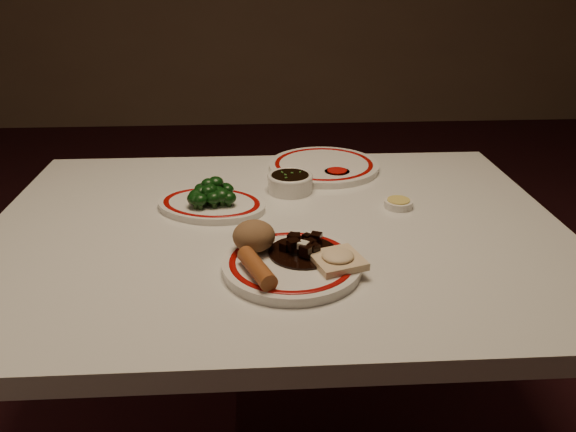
# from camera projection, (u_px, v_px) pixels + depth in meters

# --- Properties ---
(dining_table) EXTENTS (1.20, 0.90, 0.75)m
(dining_table) POSITION_uv_depth(u_px,v_px,m) (277.00, 263.00, 1.21)
(dining_table) COLOR silver
(dining_table) RESTS_ON ground
(main_plate) EXTENTS (0.27, 0.27, 0.02)m
(main_plate) POSITION_uv_depth(u_px,v_px,m) (292.00, 264.00, 1.00)
(main_plate) COLOR white
(main_plate) RESTS_ON dining_table
(rice_mound) EXTENTS (0.08, 0.08, 0.06)m
(rice_mound) POSITION_uv_depth(u_px,v_px,m) (254.00, 236.00, 1.02)
(rice_mound) COLOR #896140
(rice_mound) RESTS_ON main_plate
(spring_roll) EXTENTS (0.07, 0.11, 0.03)m
(spring_roll) POSITION_uv_depth(u_px,v_px,m) (257.00, 268.00, 0.94)
(spring_roll) COLOR #A25727
(spring_roll) RESTS_ON main_plate
(fried_wonton) EXTENTS (0.11, 0.11, 0.02)m
(fried_wonton) POSITION_uv_depth(u_px,v_px,m) (338.00, 259.00, 0.98)
(fried_wonton) COLOR beige
(fried_wonton) RESTS_ON main_plate
(stirfry_heap) EXTENTS (0.13, 0.13, 0.03)m
(stirfry_heap) POSITION_uv_depth(u_px,v_px,m) (304.00, 248.00, 1.02)
(stirfry_heap) COLOR black
(stirfry_heap) RESTS_ON main_plate
(broccoli_plate) EXTENTS (0.29, 0.27, 0.02)m
(broccoli_plate) POSITION_uv_depth(u_px,v_px,m) (212.00, 205.00, 1.24)
(broccoli_plate) COLOR white
(broccoli_plate) RESTS_ON dining_table
(broccoli_pile) EXTENTS (0.11, 0.10, 0.05)m
(broccoli_pile) POSITION_uv_depth(u_px,v_px,m) (210.00, 193.00, 1.23)
(broccoli_pile) COLOR #23471C
(broccoli_pile) RESTS_ON broccoli_plate
(soy_bowl) EXTENTS (0.11, 0.11, 0.04)m
(soy_bowl) POSITION_uv_depth(u_px,v_px,m) (290.00, 183.00, 1.33)
(soy_bowl) COLOR white
(soy_bowl) RESTS_ON dining_table
(sweet_sour_dish) EXTENTS (0.06, 0.06, 0.02)m
(sweet_sour_dish) POSITION_uv_depth(u_px,v_px,m) (337.00, 174.00, 1.42)
(sweet_sour_dish) COLOR white
(sweet_sour_dish) RESTS_ON dining_table
(mustard_dish) EXTENTS (0.06, 0.06, 0.02)m
(mustard_dish) POSITION_uv_depth(u_px,v_px,m) (398.00, 203.00, 1.25)
(mustard_dish) COLOR white
(mustard_dish) RESTS_ON dining_table
(far_plate) EXTENTS (0.32, 0.32, 0.02)m
(far_plate) POSITION_uv_depth(u_px,v_px,m) (324.00, 166.00, 1.48)
(far_plate) COLOR white
(far_plate) RESTS_ON dining_table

